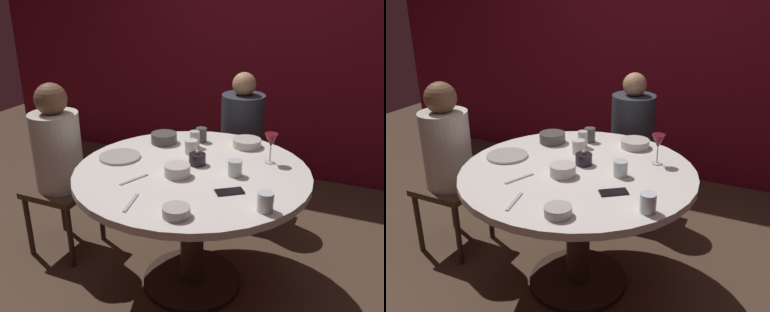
% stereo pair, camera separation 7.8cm
% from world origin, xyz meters
% --- Properties ---
extents(ground_plane, '(8.00, 8.00, 0.00)m').
position_xyz_m(ground_plane, '(0.00, 0.00, 0.00)').
color(ground_plane, '#4C3828').
extents(back_wall, '(6.00, 0.10, 2.60)m').
position_xyz_m(back_wall, '(0.00, 1.86, 1.30)').
color(back_wall, maroon).
rests_on(back_wall, ground).
extents(dining_table, '(1.31, 1.31, 0.76)m').
position_xyz_m(dining_table, '(0.00, 0.00, 0.60)').
color(dining_table, silver).
rests_on(dining_table, ground).
extents(seated_diner_left, '(0.40, 0.40, 1.16)m').
position_xyz_m(seated_diner_left, '(-0.94, 0.00, 0.72)').
color(seated_diner_left, '#3F2D1E').
rests_on(seated_diner_left, ground).
extents(seated_diner_back, '(0.40, 0.40, 1.13)m').
position_xyz_m(seated_diner_back, '(0.00, 0.95, 0.70)').
color(seated_diner_back, '#3F2D1E').
rests_on(seated_diner_back, ground).
extents(candle_holder, '(0.10, 0.10, 0.09)m').
position_xyz_m(candle_holder, '(0.00, 0.08, 0.79)').
color(candle_holder, black).
rests_on(candle_holder, dining_table).
extents(wine_glass, '(0.08, 0.08, 0.18)m').
position_xyz_m(wine_glass, '(0.37, 0.27, 0.89)').
color(wine_glass, silver).
rests_on(wine_glass, dining_table).
extents(dinner_plate, '(0.25, 0.25, 0.01)m').
position_xyz_m(dinner_plate, '(-0.46, -0.02, 0.77)').
color(dinner_plate, '#B2ADA3').
rests_on(dinner_plate, dining_table).
extents(cell_phone, '(0.15, 0.14, 0.01)m').
position_xyz_m(cell_phone, '(0.28, -0.18, 0.76)').
color(cell_phone, black).
rests_on(cell_phone, dining_table).
extents(bowl_serving_large, '(0.17, 0.17, 0.06)m').
position_xyz_m(bowl_serving_large, '(-0.33, 0.32, 0.79)').
color(bowl_serving_large, '#4C4742').
rests_on(bowl_serving_large, dining_table).
extents(bowl_salad_center, '(0.14, 0.14, 0.06)m').
position_xyz_m(bowl_salad_center, '(-0.04, -0.11, 0.79)').
color(bowl_salad_center, beige).
rests_on(bowl_salad_center, dining_table).
extents(bowl_small_white, '(0.18, 0.18, 0.05)m').
position_xyz_m(bowl_small_white, '(0.18, 0.46, 0.78)').
color(bowl_small_white, beige).
rests_on(bowl_small_white, dining_table).
extents(bowl_sauce_side, '(0.13, 0.13, 0.05)m').
position_xyz_m(bowl_sauce_side, '(0.14, -0.49, 0.78)').
color(bowl_sauce_side, '#B2ADA3').
rests_on(bowl_sauce_side, dining_table).
extents(cup_near_candle, '(0.06, 0.06, 0.10)m').
position_xyz_m(cup_near_candle, '(-0.12, 0.33, 0.81)').
color(cup_near_candle, silver).
rests_on(cup_near_candle, dining_table).
extents(cup_by_left_diner, '(0.07, 0.07, 0.09)m').
position_xyz_m(cup_by_left_diner, '(-0.12, 0.43, 0.81)').
color(cup_by_left_diner, '#4C4742').
rests_on(cup_by_left_diner, dining_table).
extents(cup_by_right_diner, '(0.08, 0.08, 0.09)m').
position_xyz_m(cup_by_right_diner, '(0.49, -0.29, 0.81)').
color(cup_by_right_diner, silver).
rests_on(cup_by_right_diner, dining_table).
extents(cup_center_front, '(0.08, 0.08, 0.09)m').
position_xyz_m(cup_center_front, '(0.24, 0.02, 0.80)').
color(cup_center_front, silver).
rests_on(cup_center_front, dining_table).
extents(cup_far_edge, '(0.08, 0.08, 0.09)m').
position_xyz_m(cup_far_edge, '(-0.10, 0.22, 0.80)').
color(cup_far_edge, silver).
rests_on(cup_far_edge, dining_table).
extents(fork_near_plate, '(0.08, 0.17, 0.01)m').
position_xyz_m(fork_near_plate, '(-0.23, -0.25, 0.76)').
color(fork_near_plate, '#B7B7BC').
rests_on(fork_near_plate, dining_table).
extents(knife_near_plate, '(0.05, 0.18, 0.01)m').
position_xyz_m(knife_near_plate, '(-0.11, -0.47, 0.76)').
color(knife_near_plate, '#B7B7BC').
rests_on(knife_near_plate, dining_table).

